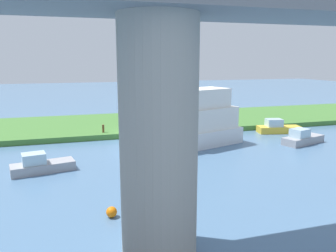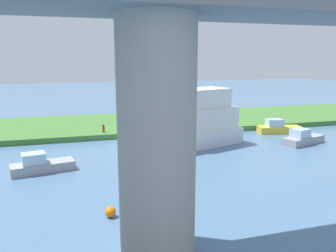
% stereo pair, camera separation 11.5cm
% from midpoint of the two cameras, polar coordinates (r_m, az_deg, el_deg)
% --- Properties ---
extents(ground_plane, '(160.00, 160.00, 0.00)m').
position_cam_midpoint_polar(ground_plane, '(30.97, -4.90, -2.04)').
color(ground_plane, '#4C7093').
extents(grassy_bank, '(80.00, 12.00, 0.50)m').
position_cam_midpoint_polar(grassy_bank, '(36.69, -6.76, 0.41)').
color(grassy_bank, '#427533').
rests_on(grassy_bank, ground).
extents(bridge_pylon, '(2.77, 2.77, 8.58)m').
position_cam_midpoint_polar(bridge_pylon, '(11.81, -1.63, -2.44)').
color(bridge_pylon, '#9E998E').
rests_on(bridge_pylon, ground).
extents(person_on_bank, '(0.41, 0.41, 1.39)m').
position_cam_midpoint_polar(person_on_bank, '(33.77, -6.71, 1.12)').
color(person_on_bank, '#2D334C').
rests_on(person_on_bank, grassy_bank).
extents(mooring_post, '(0.20, 0.20, 0.72)m').
position_cam_midpoint_polar(mooring_post, '(31.35, -10.81, -0.43)').
color(mooring_post, brown).
rests_on(mooring_post, grassy_bank).
extents(riverboat_paddlewheel, '(10.69, 6.40, 5.18)m').
position_cam_midpoint_polar(riverboat_paddlewheel, '(27.57, 3.63, 0.41)').
color(riverboat_paddlewheel, white).
rests_on(riverboat_paddlewheel, ground).
extents(houseboat_blue, '(4.29, 2.61, 1.35)m').
position_cam_midpoint_polar(houseboat_blue, '(30.86, 22.02, -1.96)').
color(houseboat_blue, '#99999E').
rests_on(houseboat_blue, ground).
extents(motorboat_red, '(4.35, 2.27, 1.38)m').
position_cam_midpoint_polar(motorboat_red, '(34.70, 18.33, -0.30)').
color(motorboat_red, gold).
rests_on(motorboat_red, ground).
extents(motorboat_white, '(4.07, 2.12, 1.29)m').
position_cam_midpoint_polar(motorboat_white, '(23.06, -20.71, -6.21)').
color(motorboat_white, '#99999E').
rests_on(motorboat_white, ground).
extents(marker_buoy, '(0.50, 0.50, 0.50)m').
position_cam_midpoint_polar(marker_buoy, '(16.00, -9.55, -14.22)').
color(marker_buoy, orange).
rests_on(marker_buoy, ground).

